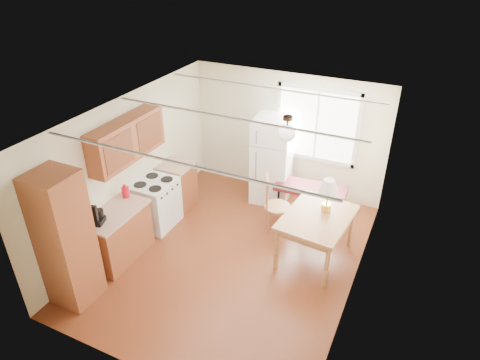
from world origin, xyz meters
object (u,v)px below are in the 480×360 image
Objects in this scene: dining_table at (317,221)px; chair at (272,201)px; bench at (310,189)px; refrigerator at (272,160)px.

dining_table is 1.31× the size of chair.
chair is at bearing 161.89° from dining_table.
dining_table is at bearing -48.51° from chair.
bench is 0.92m from chair.
bench is 1.28× the size of chair.
chair is (-0.48, -0.79, 0.07)m from bench.
bench is at bearing 33.93° from chair.
chair reaches higher than bench.
dining_table reaches higher than bench.
refrigerator reaches higher than dining_table.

